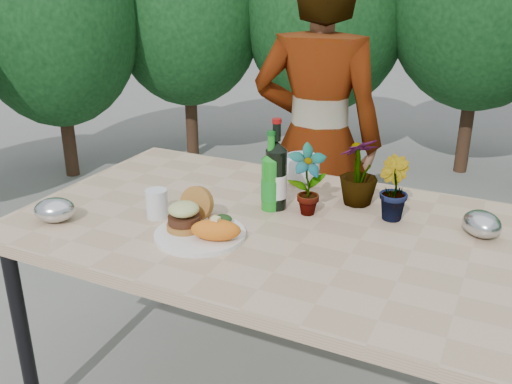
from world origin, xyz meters
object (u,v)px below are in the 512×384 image
at_px(patio_table, 267,237).
at_px(person, 317,143).
at_px(dinner_plate, 200,235).
at_px(wine_bottle, 276,176).

relative_size(patio_table, person, 1.01).
height_order(patio_table, person, person).
distance_m(patio_table, dinner_plate, 0.25).
bearing_deg(wine_bottle, person, 102.39).
bearing_deg(person, patio_table, 88.15).
bearing_deg(dinner_plate, wine_bottle, 69.10).
bearing_deg(dinner_plate, patio_table, 55.29).
height_order(patio_table, dinner_plate, dinner_plate).
bearing_deg(patio_table, person, 98.13).
xyz_separation_m(patio_table, person, (-0.11, 0.76, 0.10)).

